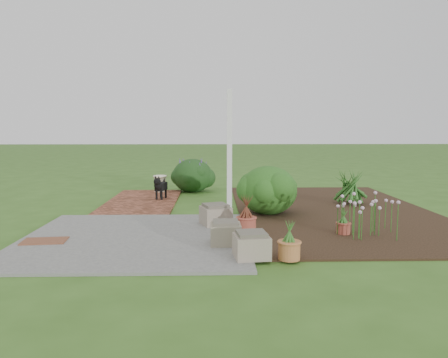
{
  "coord_description": "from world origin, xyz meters",
  "views": [
    {
      "loc": [
        -0.02,
        -8.51,
        1.74
      ],
      "look_at": [
        0.2,
        0.4,
        0.7
      ],
      "focal_mm": 35.0,
      "sensor_mm": 36.0,
      "label": 1
    }
  ],
  "objects_px": {
    "black_dog": "(160,186)",
    "cream_ceramic_urn": "(160,184)",
    "stone_trough_near": "(251,246)",
    "evergreen_shrub": "(268,189)"
  },
  "relations": [
    {
      "from": "black_dog",
      "to": "cream_ceramic_urn",
      "type": "bearing_deg",
      "value": 110.66
    },
    {
      "from": "stone_trough_near",
      "to": "cream_ceramic_urn",
      "type": "distance_m",
      "value": 6.41
    },
    {
      "from": "black_dog",
      "to": "stone_trough_near",
      "type": "bearing_deg",
      "value": -56.31
    },
    {
      "from": "black_dog",
      "to": "evergreen_shrub",
      "type": "height_order",
      "value": "evergreen_shrub"
    },
    {
      "from": "stone_trough_near",
      "to": "black_dog",
      "type": "bearing_deg",
      "value": 110.14
    },
    {
      "from": "stone_trough_near",
      "to": "black_dog",
      "type": "height_order",
      "value": "black_dog"
    },
    {
      "from": "stone_trough_near",
      "to": "evergreen_shrub",
      "type": "relative_size",
      "value": 0.38
    },
    {
      "from": "black_dog",
      "to": "cream_ceramic_urn",
      "type": "distance_m",
      "value": 1.27
    },
    {
      "from": "stone_trough_near",
      "to": "black_dog",
      "type": "xyz_separation_m",
      "value": [
        -1.78,
        4.85,
        0.17
      ]
    },
    {
      "from": "evergreen_shrub",
      "to": "stone_trough_near",
      "type": "bearing_deg",
      "value": -101.11
    }
  ]
}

